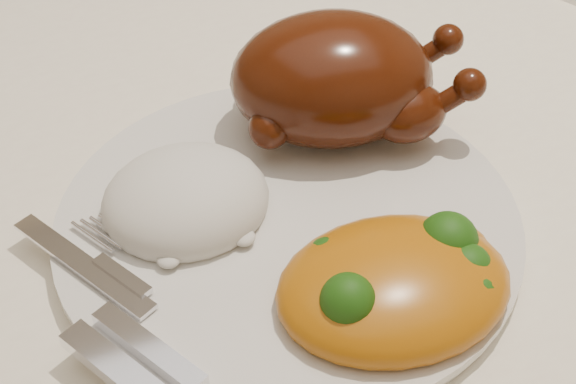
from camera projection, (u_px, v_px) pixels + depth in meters
name	position (u px, v px, depth m)	size (l,w,h in m)	color
dining_table	(328.00, 137.00, 0.74)	(1.60, 0.90, 0.76)	brown
tablecloth	(330.00, 70.00, 0.69)	(1.73, 1.03, 0.18)	white
dinner_plate	(288.00, 223.00, 0.50)	(0.28, 0.28, 0.01)	silver
roast_chicken	(338.00, 79.00, 0.53)	(0.18, 0.14, 0.09)	#441607
rice_mound	(186.00, 201.00, 0.49)	(0.10, 0.09, 0.05)	white
mac_and_cheese	(402.00, 280.00, 0.44)	(0.14, 0.11, 0.05)	#B96D0B
cutlery	(119.00, 325.00, 0.43)	(0.07, 0.17, 0.01)	silver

